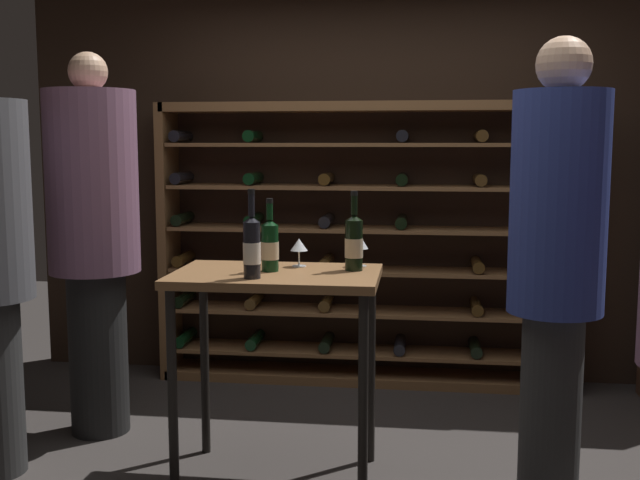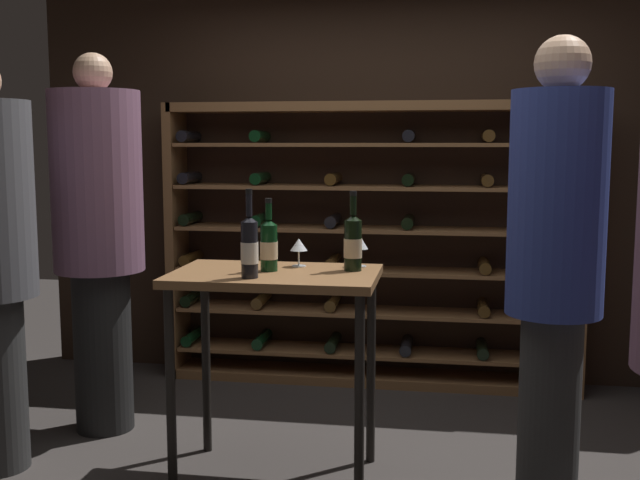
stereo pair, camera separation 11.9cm
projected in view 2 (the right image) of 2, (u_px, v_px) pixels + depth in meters
name	position (u px, v px, depth m)	size (l,w,h in m)	color
back_wall	(383.00, 179.00, 5.16)	(4.69, 0.10, 2.67)	#332319
wine_rack	(368.00, 246.00, 5.02)	(2.70, 0.32, 1.84)	brown
tasting_table	(275.00, 302.00, 3.56)	(0.94, 0.61, 0.99)	brown
person_guest_khaki	(555.00, 253.00, 3.22)	(0.40, 0.40, 2.02)	#303030
person_guest_blue_shirt	(98.00, 226.00, 4.15)	(0.48, 0.48, 2.05)	black
wine_bottle_red_label	(354.00, 242.00, 3.55)	(0.09, 0.09, 0.37)	black
wine_bottle_black_capsule	(249.00, 246.00, 3.36)	(0.08, 0.08, 0.39)	black
wine_bottle_amber_reserve	(269.00, 245.00, 3.54)	(0.08, 0.08, 0.34)	black
wine_glass_stemmed_left	(299.00, 246.00, 3.67)	(0.08, 0.08, 0.14)	silver
wine_glass_stemmed_center	(359.00, 243.00, 3.67)	(0.08, 0.08, 0.15)	silver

